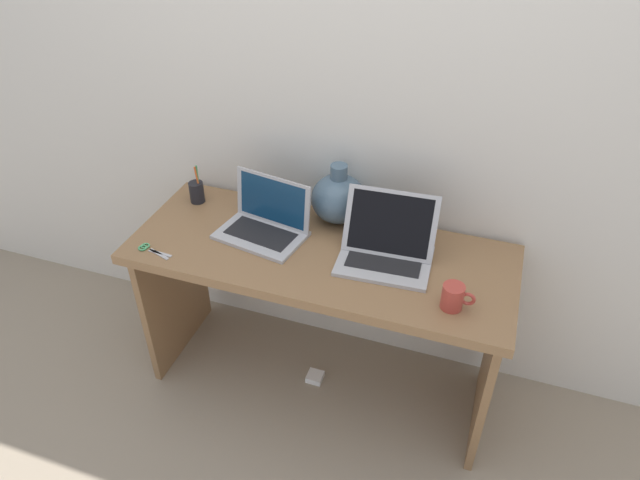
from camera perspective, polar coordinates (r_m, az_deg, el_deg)
ground_plane at (r=2.70m, az=-0.00°, el=-13.55°), size 6.00×6.00×0.00m
back_wall at (r=2.22m, az=2.81°, el=13.45°), size 4.40×0.04×2.40m
desk at (r=2.29m, az=-0.00°, el=-4.21°), size 1.47×0.57×0.74m
laptop_left at (r=2.27m, az=-5.34°, el=2.08°), size 0.37×0.28×0.22m
laptop_right at (r=2.13m, az=6.66°, el=-0.35°), size 0.35×0.28×0.24m
green_vase at (r=2.30m, az=1.83°, el=4.19°), size 0.22×0.22×0.25m
coffee_mug at (r=1.97m, az=13.07°, el=-5.51°), size 0.11×0.07×0.09m
pen_cup at (r=2.50m, az=-12.10°, el=4.71°), size 0.06×0.06×0.18m
scissors at (r=2.28m, az=-16.52°, el=-0.89°), size 0.15×0.06×0.01m
power_brick at (r=2.68m, az=-0.50°, el=-13.39°), size 0.07×0.07×0.03m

